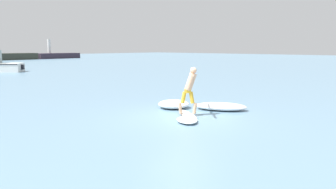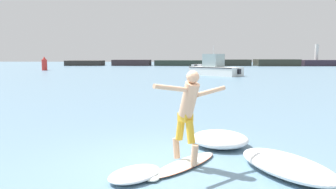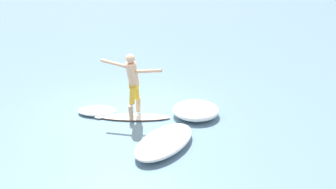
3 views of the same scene
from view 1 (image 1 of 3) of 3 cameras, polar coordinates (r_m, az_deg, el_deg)
ground_plane at (r=12.70m, az=2.13°, el=-4.02°), size 200.00×200.00×0.00m
surfboard at (r=12.99m, az=3.45°, el=-3.55°), size 1.55×1.94×0.23m
surfer at (r=12.83m, az=3.87°, el=1.45°), size 1.40×1.14×1.84m
wave_foam_at_tail at (r=11.89m, az=3.31°, el=-4.47°), size 1.24×1.31×0.17m
wave_foam_at_nose at (r=14.33m, az=9.21°, el=-2.06°), size 1.97×2.44×0.32m
wave_foam_beside at (r=14.57m, az=1.00°, el=-1.68°), size 1.89×1.87×0.36m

